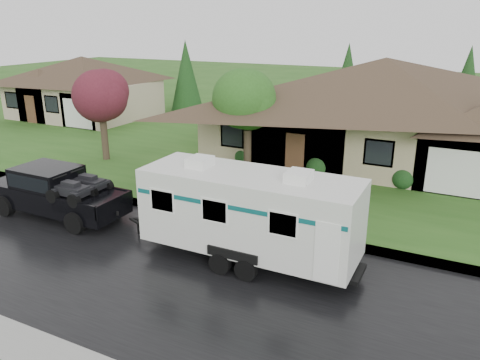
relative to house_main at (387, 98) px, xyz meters
name	(u,v)px	position (x,y,z in m)	size (l,w,h in m)	color
ground	(238,255)	(-2.29, -13.84, -3.59)	(140.00, 140.00, 0.00)	#28531A
road	(208,282)	(-2.29, -15.84, -3.59)	(140.00, 8.00, 0.01)	black
curb	(264,228)	(-2.29, -11.59, -3.52)	(140.00, 0.50, 0.15)	gray
lawn	(347,150)	(-2.29, 1.16, -3.52)	(140.00, 26.00, 0.15)	#28531A
house_main	(387,98)	(0.00, 0.00, 0.00)	(19.44, 10.80, 6.90)	tan
house_far	(85,82)	(-24.07, 2.02, -0.62)	(10.80, 8.64, 5.80)	#BDA88C
tree_left_green	(248,102)	(-5.60, -6.12, 0.26)	(3.23, 3.23, 5.35)	#382B1E
tree_red	(100,95)	(-14.06, -7.08, 0.20)	(3.18, 3.18, 5.26)	#382B1E
shrub_row	(359,171)	(-0.29, -4.54, -2.94)	(13.60, 1.00, 1.00)	#143814
pickup_truck	(54,190)	(-10.58, -14.02, -2.51)	(6.08, 2.31, 2.03)	black
travel_trailer	(249,211)	(-1.77, -14.02, -1.81)	(7.50, 2.63, 3.36)	silver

